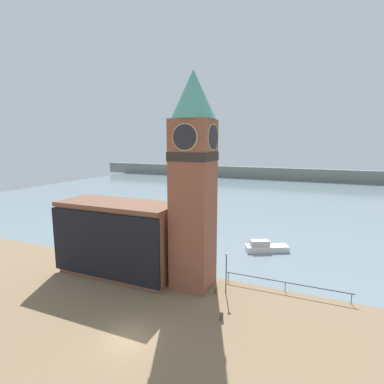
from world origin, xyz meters
name	(u,v)px	position (x,y,z in m)	size (l,w,h in m)	color
ground_plane	(127,339)	(0.00, 0.00, 0.00)	(160.00, 160.00, 0.00)	#846B4C
water	(270,195)	(0.00, 73.38, 0.00)	(160.00, 120.00, 0.00)	gray
far_shoreline	(285,174)	(0.00, 113.38, 2.50)	(180.00, 3.00, 5.00)	gray
pier_railing	(285,283)	(10.84, 13.13, 0.97)	(13.08, 0.08, 1.09)	#333338
clock_tower	(193,177)	(1.29, 10.69, 12.10)	(4.65, 4.65, 22.82)	brown
pier_building	(118,238)	(-8.24, 10.16, 4.38)	(14.41, 6.07, 8.72)	#935B42
boat_near	(265,247)	(6.85, 24.53, 0.60)	(6.31, 4.41, 1.63)	silver
mooring_bollard_near	(216,290)	(4.20, 9.93, 0.32)	(0.31, 0.31, 0.61)	brown
mooring_bollard_far	(222,316)	(6.20, 5.57, 0.41)	(0.35, 0.35, 0.77)	brown
lamp_post	(226,266)	(5.15, 10.34, 3.05)	(0.32, 0.32, 4.43)	black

